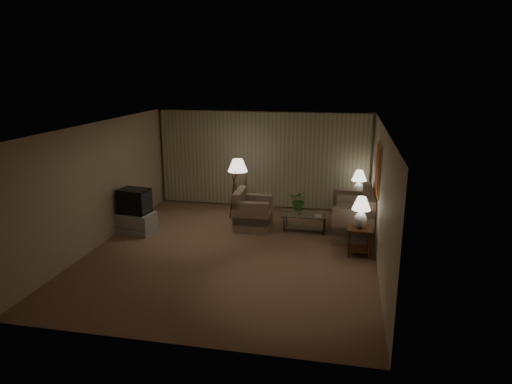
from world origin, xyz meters
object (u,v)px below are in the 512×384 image
at_px(sofa, 352,216).
at_px(floor_lamp, 238,187).
at_px(ottoman, 244,208).
at_px(coffee_table, 305,220).
at_px(side_table_near, 359,236).
at_px(vase, 299,211).
at_px(crt_tv, 134,201).
at_px(armchair, 253,214).
at_px(table_lamp_near, 361,210).
at_px(table_lamp_far, 359,181).
at_px(tv_cabinet, 136,223).
at_px(side_table_far, 358,203).

relative_size(sofa, floor_lamp, 1.21).
bearing_deg(ottoman, coffee_table, -28.06).
bearing_deg(coffee_table, side_table_near, -44.72).
distance_m(ottoman, vase, 1.84).
xyz_separation_m(sofa, crt_tv, (-5.05, -1.04, 0.38)).
bearing_deg(armchair, ottoman, 23.06).
relative_size(table_lamp_near, table_lamp_far, 1.00).
height_order(floor_lamp, vase, floor_lamp).
xyz_separation_m(side_table_near, vase, (-1.41, 1.25, 0.09)).
distance_m(coffee_table, tv_cabinet, 4.05).
height_order(ottoman, vase, vase).
bearing_deg(coffee_table, table_lamp_far, 45.83).
distance_m(coffee_table, ottoman, 1.95).
bearing_deg(side_table_far, tv_cabinet, -156.69).
distance_m(side_table_near, tv_cabinet, 5.21).
bearing_deg(coffee_table, crt_tv, -166.56).
height_order(side_table_far, table_lamp_near, table_lamp_near).
bearing_deg(coffee_table, vase, -180.00).
height_order(table_lamp_near, crt_tv, table_lamp_near).
xyz_separation_m(table_lamp_near, table_lamp_far, (0.00, 2.55, 0.00)).
height_order(side_table_near, ottoman, side_table_near).
relative_size(sofa, armchair, 1.99).
relative_size(table_lamp_far, floor_lamp, 0.43).
xyz_separation_m(side_table_far, ottoman, (-2.98, -0.38, -0.21)).
distance_m(side_table_far, table_lamp_near, 2.62).
bearing_deg(side_table_far, side_table_near, -90.00).
bearing_deg(sofa, armchair, -86.73).
height_order(tv_cabinet, floor_lamp, floor_lamp).
bearing_deg(floor_lamp, table_lamp_near, -31.94).
distance_m(side_table_far, table_lamp_far, 0.60).
height_order(armchair, table_lamp_far, table_lamp_far).
bearing_deg(vase, coffee_table, 0.00).
bearing_deg(table_lamp_near, side_table_far, 90.00).
bearing_deg(sofa, tv_cabinet, -79.41).
height_order(armchair, crt_tv, crt_tv).
height_order(crt_tv, floor_lamp, floor_lamp).
distance_m(armchair, crt_tv, 2.85).
bearing_deg(coffee_table, sofa, 5.14).
xyz_separation_m(table_lamp_near, crt_tv, (-5.20, 0.31, -0.20)).
height_order(armchair, tv_cabinet, armchair).
bearing_deg(tv_cabinet, side_table_near, 5.22).
height_order(armchair, ottoman, armchair).
distance_m(armchair, coffee_table, 1.26).
xyz_separation_m(table_lamp_far, ottoman, (-2.98, -0.38, -0.81)).
bearing_deg(table_lamp_far, table_lamp_near, -90.00).
height_order(side_table_near, table_lamp_near, table_lamp_near).
height_order(tv_cabinet, vase, vase).
distance_m(armchair, side_table_far, 2.87).
distance_m(table_lamp_far, crt_tv, 5.67).
xyz_separation_m(crt_tv, ottoman, (2.22, 1.86, -0.61)).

